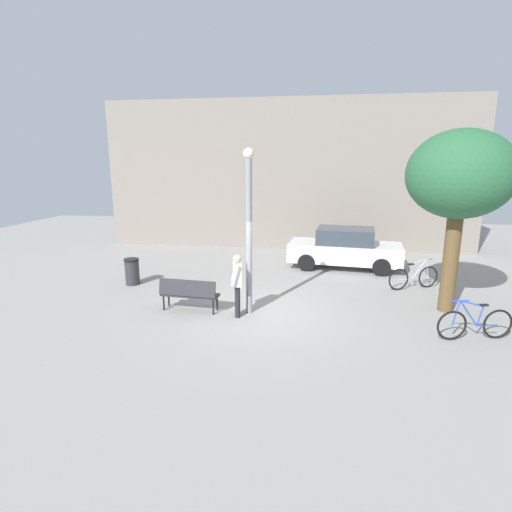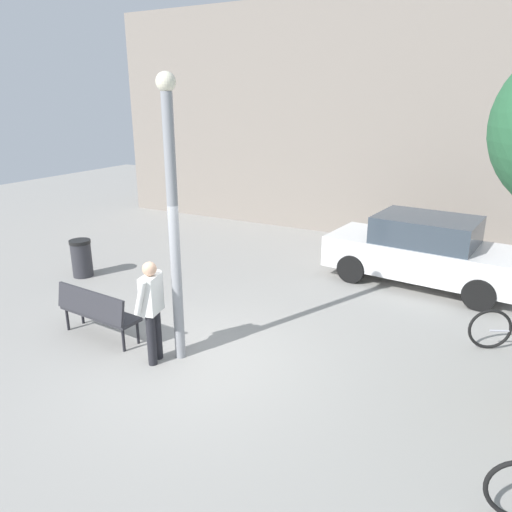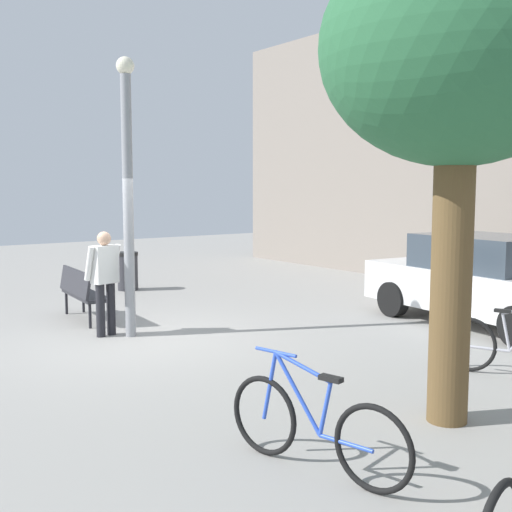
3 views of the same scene
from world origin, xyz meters
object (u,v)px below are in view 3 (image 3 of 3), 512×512
person_by_lamppost (105,276)px  trash_bin (128,271)px  lamppost (128,185)px  bicycle_blue (314,427)px  park_bench (81,290)px  parked_car_white (483,281)px  plaza_tree (459,53)px

person_by_lamppost → trash_bin: 4.64m
lamppost → bicycle_blue: (5.40, -0.90, -2.02)m
park_bench → trash_bin: park_bench is taller
lamppost → trash_bin: size_ratio=4.94×
lamppost → parked_car_white: 6.16m
parked_car_white → plaza_tree: bearing=-59.7°
lamppost → bicycle_blue: 5.84m
lamppost → person_by_lamppost: size_ratio=2.60×
person_by_lamppost → park_bench: 1.44m
person_by_lamppost → parked_car_white: size_ratio=0.38×
plaza_tree → parked_car_white: (-2.49, 4.26, -2.86)m
park_bench → plaza_tree: (6.97, 1.13, 3.09)m
lamppost → parked_car_white: bearing=61.5°
plaza_tree → parked_car_white: size_ratio=1.11×
person_by_lamppost → parked_car_white: bearing=60.7°
bicycle_blue → trash_bin: (-9.69, 2.86, 0.06)m
park_bench → parked_car_white: (4.47, 5.39, 0.23)m
lamppost → bicycle_blue: size_ratio=2.45×
lamppost → person_by_lamppost: 1.49m
plaza_tree → trash_bin: (-9.62, 0.99, -3.19)m
parked_car_white → lamppost: bearing=-118.5°
bicycle_blue → trash_bin: bearing=163.6°
plaza_tree → trash_bin: 10.18m
bicycle_blue → person_by_lamppost: bearing=174.0°
park_bench → bicycle_blue: size_ratio=0.92×
trash_bin → lamppost: bearing=-24.5°
lamppost → plaza_tree: (5.33, 0.96, 1.23)m
person_by_lamppost → plaza_tree: (5.59, 1.26, 2.67)m
plaza_tree → parked_car_white: bearing=120.3°
person_by_lamppost → park_bench: (-1.37, 0.13, -0.42)m
lamppost → trash_bin: bearing=155.5°
trash_bin → parked_car_white: bearing=24.6°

